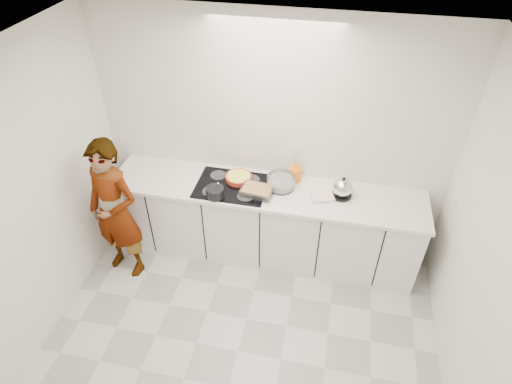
% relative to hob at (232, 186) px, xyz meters
% --- Properties ---
extents(floor, '(3.60, 3.20, 0.00)m').
position_rel_hob_xyz_m(floor, '(0.35, -1.26, -0.92)').
color(floor, silver).
rests_on(floor, ground).
extents(ceiling, '(3.60, 3.20, 0.00)m').
position_rel_hob_xyz_m(ceiling, '(0.35, -1.26, 1.68)').
color(ceiling, white).
rests_on(ceiling, wall_back).
extents(wall_back, '(3.60, 0.00, 2.60)m').
position_rel_hob_xyz_m(wall_back, '(0.35, 0.34, 0.38)').
color(wall_back, silver).
rests_on(wall_back, ground).
extents(wall_left, '(0.00, 3.20, 2.60)m').
position_rel_hob_xyz_m(wall_left, '(-1.45, -1.26, 0.38)').
color(wall_left, silver).
rests_on(wall_left, ground).
extents(wall_right, '(0.02, 3.20, 2.60)m').
position_rel_hob_xyz_m(wall_right, '(2.15, -1.24, 0.38)').
color(wall_right, silver).
rests_on(wall_right, ground).
extents(base_cabinets, '(3.20, 0.58, 0.87)m').
position_rel_hob_xyz_m(base_cabinets, '(0.35, 0.02, -0.48)').
color(base_cabinets, white).
rests_on(base_cabinets, floor).
extents(countertop, '(3.24, 0.64, 0.04)m').
position_rel_hob_xyz_m(countertop, '(0.35, 0.02, -0.03)').
color(countertop, white).
rests_on(countertop, base_cabinets).
extents(hob, '(0.72, 0.54, 0.01)m').
position_rel_hob_xyz_m(hob, '(0.00, 0.00, 0.00)').
color(hob, black).
rests_on(hob, countertop).
extents(tart_dish, '(0.30, 0.30, 0.05)m').
position_rel_hob_xyz_m(tart_dish, '(0.05, 0.11, 0.03)').
color(tart_dish, '#A9321E').
rests_on(tart_dish, hob).
extents(saucepan, '(0.23, 0.23, 0.17)m').
position_rel_hob_xyz_m(saucepan, '(-0.11, -0.20, 0.06)').
color(saucepan, black).
rests_on(saucepan, hob).
extents(baking_dish, '(0.34, 0.27, 0.06)m').
position_rel_hob_xyz_m(baking_dish, '(0.28, -0.07, 0.04)').
color(baking_dish, silver).
rests_on(baking_dish, hob).
extents(mixing_bowl, '(0.32, 0.32, 0.13)m').
position_rel_hob_xyz_m(mixing_bowl, '(0.50, 0.09, 0.05)').
color(mixing_bowl, silver).
rests_on(mixing_bowl, countertop).
extents(tea_towel, '(0.26, 0.22, 0.04)m').
position_rel_hob_xyz_m(tea_towel, '(0.93, -0.00, 0.01)').
color(tea_towel, white).
rests_on(tea_towel, countertop).
extents(kettle, '(0.27, 0.27, 0.23)m').
position_rel_hob_xyz_m(kettle, '(1.11, 0.07, 0.09)').
color(kettle, black).
rests_on(kettle, countertop).
extents(utensil_crock, '(0.16, 0.16, 0.15)m').
position_rel_hob_xyz_m(utensil_crock, '(0.62, 0.24, 0.07)').
color(utensil_crock, orange).
rests_on(utensil_crock, countertop).
extents(cook, '(0.65, 0.50, 1.60)m').
position_rel_hob_xyz_m(cook, '(-1.07, -0.50, -0.12)').
color(cook, white).
rests_on(cook, floor).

